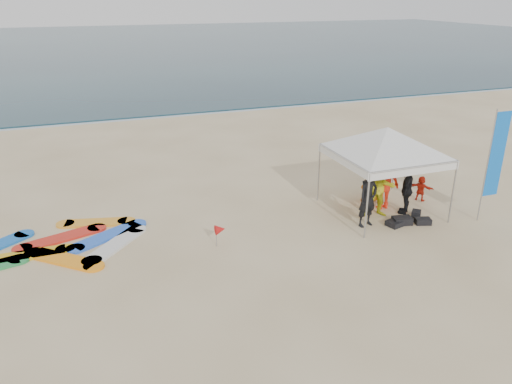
{
  "coord_description": "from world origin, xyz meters",
  "views": [
    {
      "loc": [
        -4.31,
        -9.85,
        6.54
      ],
      "look_at": [
        0.28,
        2.6,
        1.2
      ],
      "focal_mm": 35.0,
      "sensor_mm": 36.0,
      "label": 1
    }
  ],
  "objects": [
    {
      "name": "feather_flag",
      "position": [
        7.17,
        0.86,
        2.04
      ],
      "size": [
        0.59,
        0.04,
        3.47
      ],
      "color": "#A5A5A8",
      "rests_on": "ground"
    },
    {
      "name": "canopy_tent",
      "position": [
        4.47,
        2.51,
        2.74
      ],
      "size": [
        4.17,
        4.17,
        3.15
      ],
      "color": "#A5A5A8",
      "rests_on": "ground"
    },
    {
      "name": "marker_pennant",
      "position": [
        -0.99,
        2.0,
        0.49
      ],
      "size": [
        0.28,
        0.28,
        0.64
      ],
      "color": "#A5A5A8",
      "rests_on": "ground"
    },
    {
      "name": "gear_pile",
      "position": [
        4.73,
        1.43,
        0.1
      ],
      "size": [
        1.49,
        0.93,
        0.22
      ],
      "color": "black",
      "rests_on": "ground"
    },
    {
      "name": "ground",
      "position": [
        0.0,
        0.0,
        0.0
      ],
      "size": [
        120.0,
        120.0,
        0.0
      ],
      "primitive_type": "plane",
      "color": "beige",
      "rests_on": "ground"
    },
    {
      "name": "person_orange_a",
      "position": [
        4.68,
        2.72,
        0.91
      ],
      "size": [
        1.18,
        0.68,
        1.82
      ],
      "primitive_type": "imported",
      "rotation": [
        0.0,
        0.0,
        3.14
      ],
      "color": "#FF2E16",
      "rests_on": "ground"
    },
    {
      "name": "person_orange_b",
      "position": [
        4.6,
        3.32,
        0.87
      ],
      "size": [
        1.02,
        0.92,
        1.74
      ],
      "primitive_type": "imported",
      "rotation": [
        0.0,
        0.0,
        3.69
      ],
      "color": "#D06712",
      "rests_on": "ground"
    },
    {
      "name": "surfboard_spread",
      "position": [
        -5.3,
        3.47,
        0.03
      ],
      "size": [
        5.43,
        3.36,
        0.07
      ],
      "color": "orange",
      "rests_on": "ground"
    },
    {
      "name": "person_yellow",
      "position": [
        4.2,
        2.2,
        0.94
      ],
      "size": [
        1.08,
        0.95,
        1.87
      ],
      "primitive_type": "imported",
      "rotation": [
        0.0,
        0.0,
        -0.31
      ],
      "color": "gold",
      "rests_on": "ground"
    },
    {
      "name": "shoreline_foam",
      "position": [
        0.0,
        18.2,
        0.0
      ],
      "size": [
        160.0,
        1.2,
        0.01
      ],
      "primitive_type": "cube",
      "color": "silver",
      "rests_on": "ground"
    },
    {
      "name": "person_black_a",
      "position": [
        3.47,
        1.74,
        0.9
      ],
      "size": [
        0.73,
        0.56,
        1.79
      ],
      "primitive_type": "imported",
      "rotation": [
        0.0,
        0.0,
        0.22
      ],
      "color": "black",
      "rests_on": "ground"
    },
    {
      "name": "person_black_b",
      "position": [
        5.13,
        2.11,
        0.78
      ],
      "size": [
        0.92,
        0.9,
        1.56
      ],
      "primitive_type": "imported",
      "rotation": [
        0.0,
        0.0,
        3.9
      ],
      "color": "black",
      "rests_on": "ground"
    },
    {
      "name": "person_seated",
      "position": [
        6.23,
        2.79,
        0.43
      ],
      "size": [
        0.66,
        0.8,
        0.86
      ],
      "primitive_type": "imported",
      "rotation": [
        0.0,
        0.0,
        2.18
      ],
      "color": "red",
      "rests_on": "ground"
    },
    {
      "name": "ocean",
      "position": [
        0.0,
        60.0,
        0.04
      ],
      "size": [
        160.0,
        84.0,
        0.08
      ],
      "primitive_type": "cube",
      "color": "#0C2633",
      "rests_on": "ground"
    }
  ]
}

